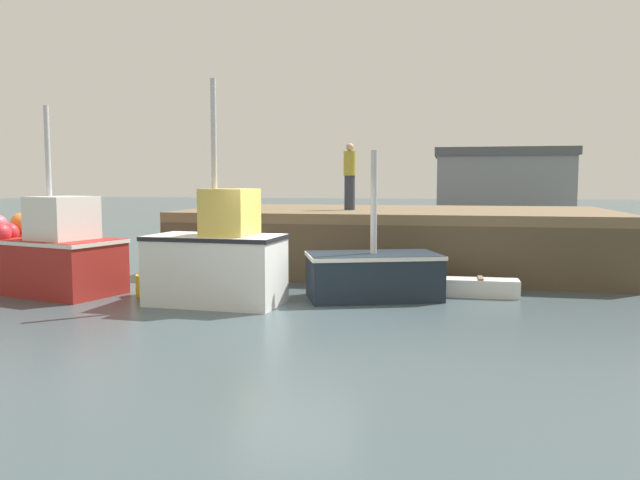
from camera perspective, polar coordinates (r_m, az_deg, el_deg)
The scene contains 9 objects.
ground at distance 12.09m, azimuth -2.31°, elevation -6.73°, with size 120.00×160.00×0.10m.
pier at distance 17.50m, azimuth 6.81°, elevation 1.66°, with size 11.54×6.16×1.69m.
fishing_boat_near_left at distance 15.21m, azimuth -23.06°, elevation -1.22°, with size 3.47×2.46×4.11m.
fishing_boat_near_right at distance 12.89m, azimuth -9.19°, elevation -1.73°, with size 2.76×1.60×4.48m.
fishing_boat_mid at distance 13.40m, azimuth 4.82°, elevation -3.04°, with size 3.09×2.31×3.11m.
rowboat at distance 14.09m, azimuth 14.24°, elevation -4.17°, with size 1.61×0.60×0.42m.
dockworker at distance 17.41m, azimuth 2.69°, elevation 5.74°, with size 0.34×0.34×1.82m.
warehouse at distance 41.50m, azimuth 16.04°, elevation 4.81°, with size 8.24×6.15×4.48m.
mooring_buoy_foreground at distance 14.23m, azimuth -15.29°, elevation -3.58°, with size 0.49×0.49×0.70m.
Camera 1 is at (2.82, -11.49, 2.47)m, focal length 35.54 mm.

